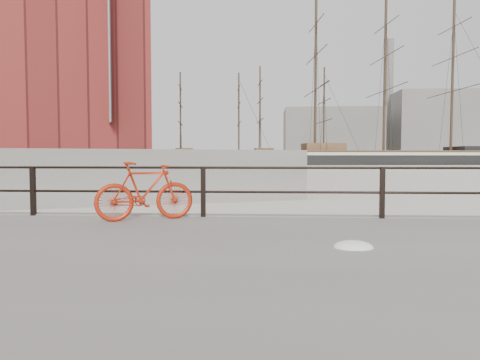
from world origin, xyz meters
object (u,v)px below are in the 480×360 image
(schooner_left, at_px, (210,166))
(schooner_mid, at_px, (292,165))
(bicycle, at_px, (145,191))
(workboat_far, at_px, (27,171))
(workboat_near, at_px, (37,174))
(barque_black, at_px, (383,165))

(schooner_left, bearing_deg, schooner_mid, 18.42)
(bicycle, xyz_separation_m, workboat_far, (-25.94, 40.90, -0.90))
(schooner_left, bearing_deg, workboat_near, -109.67)
(schooner_mid, relative_size, schooner_left, 1.20)
(bicycle, bearing_deg, schooner_mid, 59.87)
(workboat_near, bearing_deg, workboat_far, 78.84)
(barque_black, xyz_separation_m, workboat_far, (-53.25, -44.38, 0.00))
(schooner_left, height_order, workboat_far, schooner_left)
(workboat_far, bearing_deg, bicycle, -90.58)
(barque_black, relative_size, workboat_far, 6.68)
(barque_black, distance_m, workboat_near, 71.93)
(workboat_near, bearing_deg, bicycle, -102.64)
(workboat_near, bearing_deg, schooner_left, 32.49)
(schooner_mid, height_order, workboat_far, schooner_mid)
(schooner_mid, xyz_separation_m, workboat_far, (-33.56, -41.14, 0.00))
(barque_black, bearing_deg, workboat_far, -147.73)
(schooner_mid, relative_size, workboat_near, 2.60)
(schooner_mid, distance_m, workboat_near, 58.31)
(schooner_left, bearing_deg, barque_black, 10.07)
(schooner_mid, height_order, schooner_left, schooner_mid)
(schooner_mid, xyz_separation_m, schooner_left, (-16.23, -7.64, 0.00))
(bicycle, height_order, workboat_far, workboat_far)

